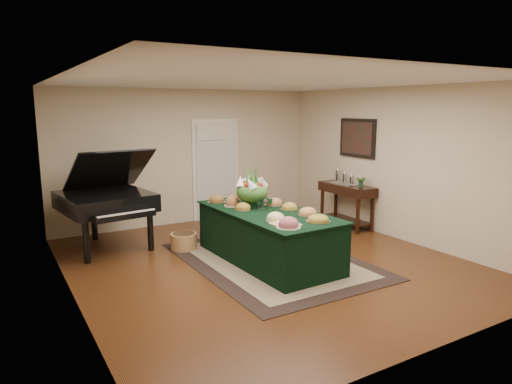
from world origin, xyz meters
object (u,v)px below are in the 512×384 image
buffet_table (268,236)px  mahogany_sideboard (347,194)px  grand_piano (106,200)px  floral_centerpiece (252,188)px

buffet_table → mahogany_sideboard: 2.63m
grand_piano → mahogany_sideboard: grand_piano is taller
floral_centerpiece → grand_piano: grand_piano is taller
buffet_table → grand_piano: (-1.95, 1.93, 0.43)m
buffet_table → floral_centerpiece: size_ratio=4.85×
floral_centerpiece → buffet_table: bearing=-78.7°
grand_piano → buffet_table: bearing=-44.7°
grand_piano → mahogany_sideboard: (4.39, -0.97, -0.17)m
buffet_table → grand_piano: bearing=135.3°
grand_piano → mahogany_sideboard: 4.49m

